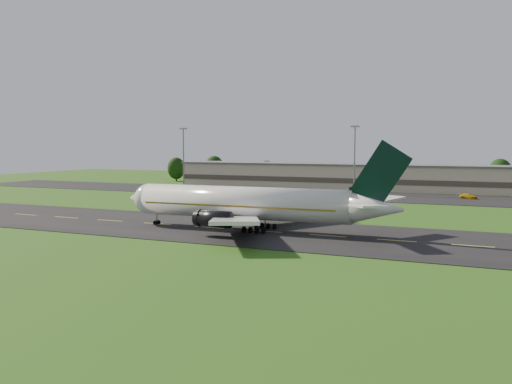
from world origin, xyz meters
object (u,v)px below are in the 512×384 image
at_px(light_mast_centre, 355,151).
at_px(service_vehicle_d, 468,196).
at_px(airliner, 248,204).
at_px(light_mast_west, 183,150).
at_px(terminal, 371,177).
at_px(service_vehicle_a, 210,189).
at_px(service_vehicle_c, 379,194).
at_px(service_vehicle_b, 268,191).

distance_m(light_mast_centre, service_vehicle_d, 35.09).
bearing_deg(airliner, light_mast_west, 126.03).
height_order(terminal, service_vehicle_a, terminal).
bearing_deg(service_vehicle_c, terminal, 113.91).
relative_size(terminal, service_vehicle_a, 35.43).
xyz_separation_m(terminal, service_vehicle_a, (-43.70, -29.32, -3.19)).
distance_m(light_mast_west, service_vehicle_d, 93.58).
bearing_deg(service_vehicle_a, terminal, 40.50).
distance_m(light_mast_centre, service_vehicle_b, 28.48).
height_order(light_mast_centre, service_vehicle_c, light_mast_centre).
height_order(service_vehicle_a, service_vehicle_c, service_vehicle_a).
xyz_separation_m(airliner, service_vehicle_d, (30.06, 75.80, -3.88)).
distance_m(light_mast_west, service_vehicle_c, 70.64).
distance_m(service_vehicle_a, service_vehicle_d, 75.55).
distance_m(service_vehicle_c, service_vehicle_d, 23.80).
bearing_deg(service_vehicle_c, light_mast_centre, 145.68).
relative_size(terminal, service_vehicle_d, 30.93).
distance_m(terminal, service_vehicle_a, 52.72).
xyz_separation_m(terminal, light_mast_centre, (-1.40, -16.18, 8.75)).
relative_size(service_vehicle_c, service_vehicle_d, 1.07).
bearing_deg(service_vehicle_d, service_vehicle_b, 116.12).
height_order(light_mast_west, light_mast_centre, same).
relative_size(service_vehicle_b, service_vehicle_c, 0.80).
xyz_separation_m(service_vehicle_a, service_vehicle_c, (51.49, 5.37, -0.00)).
height_order(terminal, service_vehicle_c, terminal).
height_order(service_vehicle_a, service_vehicle_b, service_vehicle_a).
xyz_separation_m(terminal, service_vehicle_b, (-25.26, -26.11, -3.23)).
xyz_separation_m(light_mast_centre, service_vehicle_b, (-23.85, -9.93, -11.97)).
xyz_separation_m(terminal, light_mast_west, (-61.40, -16.18, 8.75)).
distance_m(light_mast_west, light_mast_centre, 60.00).
relative_size(airliner, service_vehicle_c, 10.24).
bearing_deg(light_mast_west, service_vehicle_d, -2.58).
xyz_separation_m(service_vehicle_a, service_vehicle_d, (75.01, 8.97, -0.02)).
bearing_deg(service_vehicle_a, service_vehicle_b, 16.53).
height_order(light_mast_centre, service_vehicle_a, light_mast_centre).
xyz_separation_m(light_mast_centre, service_vehicle_d, (32.72, -4.17, -11.96)).
height_order(terminal, service_vehicle_d, terminal).
height_order(airliner, service_vehicle_d, airliner).
bearing_deg(terminal, airliner, -89.25).
xyz_separation_m(light_mast_west, service_vehicle_d, (92.72, -4.17, -11.96)).
height_order(light_mast_centre, service_vehicle_b, light_mast_centre).
bearing_deg(terminal, service_vehicle_a, -146.14).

